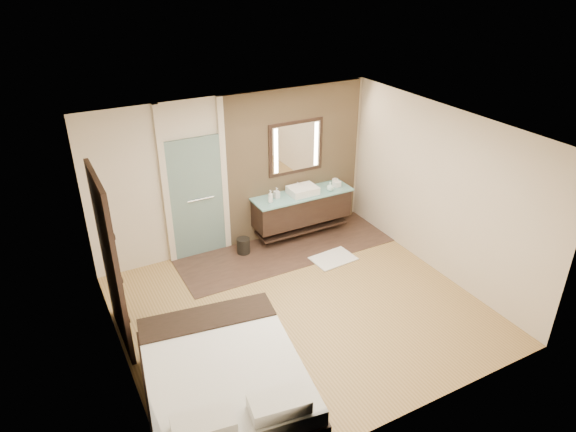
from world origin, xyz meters
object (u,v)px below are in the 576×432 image
mirror_unit (296,147)px  waste_bin (243,246)px  bed (224,383)px  vanity (302,207)px

mirror_unit → waste_bin: mirror_unit is taller
bed → waste_bin: 3.39m
vanity → waste_bin: bearing=-176.8°
bed → waste_bin: (1.55, 3.01, -0.20)m
vanity → mirror_unit: 1.10m
mirror_unit → bed: 4.50m
waste_bin → vanity: bearing=3.2°
mirror_unit → bed: mirror_unit is taller
vanity → bed: (-2.75, -3.08, -0.24)m
vanity → bed: bearing=-131.8°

